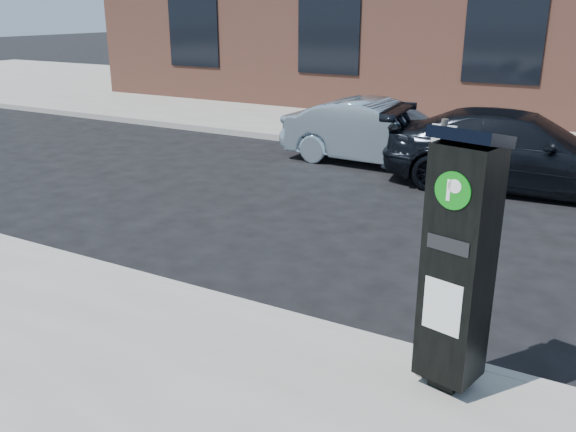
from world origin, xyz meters
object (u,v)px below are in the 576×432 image
Objects in this scene: sign_pole at (434,256)px; car_silver at (379,133)px; parking_kiosk at (459,261)px; car_dark at (518,151)px.

car_silver is (-3.33, 7.34, -0.58)m from sign_pole.
parking_kiosk reaches higher than car_silver.
parking_kiosk is 7.01m from car_dark.
sign_pole is (-0.22, 0.08, -0.03)m from parking_kiosk.
sign_pole is at bearing 178.86° from car_dark.
car_silver is (-3.55, 7.41, -0.61)m from parking_kiosk.
parking_kiosk is 1.00× the size of sign_pole.
sign_pole reaches higher than car_dark.
car_silver is at bearing 128.84° from parking_kiosk.
sign_pole reaches higher than car_silver.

